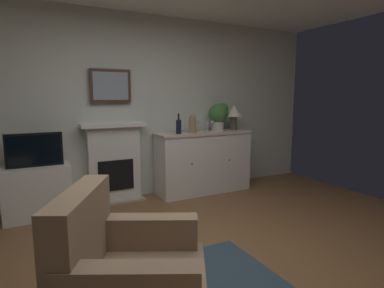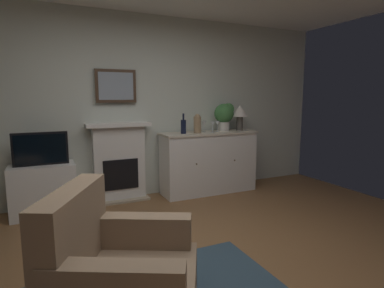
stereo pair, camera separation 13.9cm
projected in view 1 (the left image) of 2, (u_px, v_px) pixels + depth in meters
name	position (u px, v px, depth m)	size (l,w,h in m)	color
ground_plane	(209.00, 279.00, 2.61)	(6.37, 4.71, 0.10)	brown
wall_rear	(126.00, 108.00, 4.44)	(6.37, 0.06, 2.60)	silver
fireplace_unit	(114.00, 163.00, 4.34)	(0.87, 0.30, 1.10)	white
framed_picture	(111.00, 86.00, 4.22)	(0.55, 0.04, 0.45)	#473323
sideboard_cabinet	(203.00, 162.00, 4.80)	(1.47, 0.49, 0.93)	white
table_lamp	(234.00, 113.00, 4.94)	(0.26, 0.26, 0.40)	#4C4742
wine_bottle	(179.00, 126.00, 4.48)	(0.08, 0.08, 0.29)	black
wine_glass_left	(199.00, 124.00, 4.70)	(0.07, 0.07, 0.16)	silver
wine_glass_center	(208.00, 124.00, 4.68)	(0.07, 0.07, 0.16)	silver
wine_glass_right	(212.00, 124.00, 4.78)	(0.07, 0.07, 0.16)	silver
vase_decorative	(192.00, 124.00, 4.57)	(0.11, 0.11, 0.28)	#9E7F5B
tv_cabinet	(38.00, 192.00, 3.79)	(0.75, 0.42, 0.63)	white
tv_set	(34.00, 150.00, 3.69)	(0.62, 0.07, 0.40)	black
potted_plant_small	(219.00, 114.00, 4.87)	(0.30, 0.30, 0.43)	beige
armchair	(127.00, 278.00, 1.87)	(1.07, 1.04, 0.92)	#8C7259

